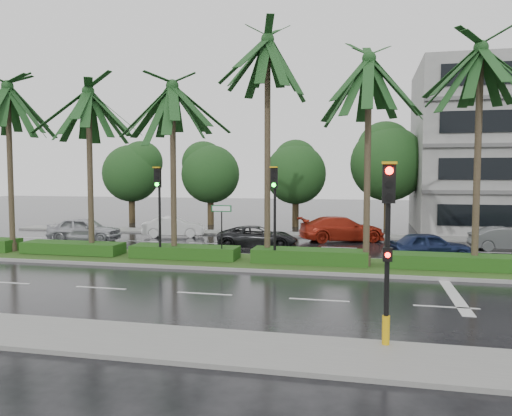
% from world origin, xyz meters
% --- Properties ---
extents(ground, '(120.00, 120.00, 0.00)m').
position_xyz_m(ground, '(0.00, 0.00, 0.00)').
color(ground, black).
rests_on(ground, ground).
extents(near_sidewalk, '(40.00, 2.40, 0.12)m').
position_xyz_m(near_sidewalk, '(0.00, -10.20, 0.06)').
color(near_sidewalk, slate).
rests_on(near_sidewalk, ground).
extents(far_sidewalk, '(40.00, 2.00, 0.12)m').
position_xyz_m(far_sidewalk, '(0.00, 12.00, 0.06)').
color(far_sidewalk, slate).
rests_on(far_sidewalk, ground).
extents(median, '(36.00, 4.00, 0.15)m').
position_xyz_m(median, '(0.00, 1.00, 0.08)').
color(median, gray).
rests_on(median, ground).
extents(hedge, '(35.20, 1.40, 0.60)m').
position_xyz_m(hedge, '(0.00, 1.00, 0.45)').
color(hedge, '#1D4213').
rests_on(hedge, median).
extents(lane_markings, '(34.00, 13.06, 0.01)m').
position_xyz_m(lane_markings, '(3.04, -0.43, 0.01)').
color(lane_markings, silver).
rests_on(lane_markings, ground).
extents(palm_row, '(26.30, 4.20, 10.92)m').
position_xyz_m(palm_row, '(-1.24, 1.02, 8.32)').
color(palm_row, '#3A2D21').
rests_on(palm_row, median).
extents(signal_near, '(0.34, 0.45, 4.36)m').
position_xyz_m(signal_near, '(6.00, -9.39, 2.50)').
color(signal_near, black).
rests_on(signal_near, near_sidewalk).
extents(signal_median_left, '(0.34, 0.42, 4.36)m').
position_xyz_m(signal_median_left, '(-4.00, 0.30, 3.00)').
color(signal_median_left, black).
rests_on(signal_median_left, median).
extents(signal_median_right, '(0.34, 0.42, 4.36)m').
position_xyz_m(signal_median_right, '(1.50, 0.30, 3.00)').
color(signal_median_right, black).
rests_on(signal_median_right, median).
extents(street_sign, '(0.95, 0.09, 2.60)m').
position_xyz_m(street_sign, '(-1.00, 0.48, 2.12)').
color(street_sign, black).
rests_on(street_sign, median).
extents(bg_trees, '(33.11, 5.63, 8.14)m').
position_xyz_m(bg_trees, '(1.78, 17.59, 4.79)').
color(bg_trees, '#372D19').
rests_on(bg_trees, ground).
extents(car_silver, '(2.15, 4.56, 1.51)m').
position_xyz_m(car_silver, '(-11.50, 6.15, 0.75)').
color(car_silver, '#B1B3BA').
rests_on(car_silver, ground).
extents(car_white, '(2.50, 4.27, 1.33)m').
position_xyz_m(car_white, '(-7.00, 9.46, 0.67)').
color(car_white, silver).
rests_on(car_white, ground).
extents(car_darkgrey, '(2.79, 4.80, 1.26)m').
position_xyz_m(car_darkgrey, '(-0.50, 5.85, 0.63)').
color(car_darkgrey, black).
rests_on(car_darkgrey, ground).
extents(car_red, '(3.84, 5.70, 1.53)m').
position_xyz_m(car_red, '(4.00, 9.76, 0.77)').
color(car_red, '#A42211').
rests_on(car_red, ground).
extents(car_blue, '(2.72, 4.24, 1.34)m').
position_xyz_m(car_blue, '(8.50, 4.00, 0.67)').
color(car_blue, '#19254C').
rests_on(car_blue, ground).
extents(car_grey, '(1.63, 3.96, 1.28)m').
position_xyz_m(car_grey, '(13.00, 7.93, 0.64)').
color(car_grey, '#505355').
rests_on(car_grey, ground).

